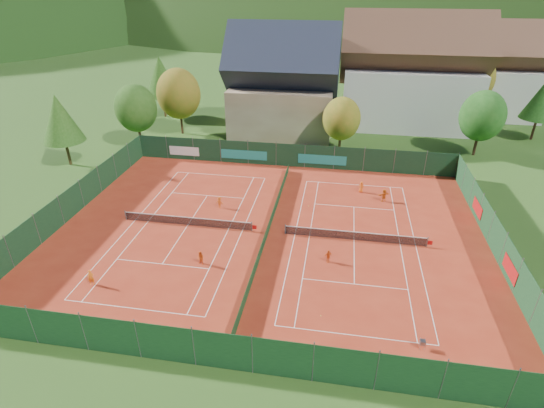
{
  "coord_description": "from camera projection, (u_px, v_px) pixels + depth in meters",
  "views": [
    {
      "loc": [
        5.95,
        -33.5,
        21.48
      ],
      "look_at": [
        0.0,
        2.0,
        2.0
      ],
      "focal_mm": 28.0,
      "sensor_mm": 36.0,
      "label": 1
    }
  ],
  "objects": [
    {
      "name": "player_right_near",
      "position": [
        328.0,
        256.0,
        35.73
      ],
      "size": [
        0.76,
        0.59,
        1.21
      ],
      "primitive_type": "imported",
      "rotation": [
        0.0,
        0.0,
        0.49
      ],
      "color": "#DB4C13",
      "rests_on": "ground"
    },
    {
      "name": "fence_north",
      "position": [
        287.0,
        155.0,
        53.39
      ],
      "size": [
        40.0,
        0.1,
        3.0
      ],
      "color": "#12321C",
      "rests_on": "ground"
    },
    {
      "name": "tree_east_front",
      "position": [
        482.0,
        116.0,
        54.91
      ],
      "size": [
        5.72,
        5.72,
        8.69
      ],
      "color": "#452818",
      "rests_on": "ground"
    },
    {
      "name": "tree_west_mid",
      "position": [
        179.0,
        94.0,
        62.43
      ],
      "size": [
        6.44,
        6.44,
        9.78
      ],
      "color": "#452B18",
      "rests_on": "ground"
    },
    {
      "name": "player_right_far_b",
      "position": [
        384.0,
        195.0,
        45.36
      ],
      "size": [
        1.37,
        1.0,
        1.43
      ],
      "primitive_type": "imported",
      "rotation": [
        0.0,
        0.0,
        3.63
      ],
      "color": "#D15B12",
      "rests_on": "ground"
    },
    {
      "name": "player_right_far_a",
      "position": [
        361.0,
        187.0,
        47.31
      ],
      "size": [
        0.68,
        0.51,
        1.28
      ],
      "primitive_type": "imported",
      "rotation": [
        0.0,
        0.0,
        2.97
      ],
      "color": "orange",
      "rests_on": "ground"
    },
    {
      "name": "court_markings_right",
      "position": [
        354.0,
        240.0,
        38.98
      ],
      "size": [
        11.03,
        23.83,
        0.0
      ],
      "color": "white",
      "rests_on": "ground"
    },
    {
      "name": "tree_west_back",
      "position": [
        161.0,
        76.0,
        69.92
      ],
      "size": [
        5.6,
        5.6,
        10.0
      ],
      "color": "#473119",
      "rests_on": "ground"
    },
    {
      "name": "court_divider",
      "position": [
        268.0,
        228.0,
        39.91
      ],
      "size": [
        0.03,
        28.8,
        1.0
      ],
      "color": "#133619",
      "rests_on": "ground"
    },
    {
      "name": "fence_west",
      "position": [
        72.0,
        202.0,
        42.34
      ],
      "size": [
        0.04,
        32.0,
        3.0
      ],
      "color": "#163D20",
      "rests_on": "ground"
    },
    {
      "name": "tree_center",
      "position": [
        342.0,
        119.0,
        56.11
      ],
      "size": [
        5.01,
        5.01,
        7.6
      ],
      "color": "#4E341B",
      "rests_on": "ground"
    },
    {
      "name": "tree_east_mid",
      "position": [
        543.0,
        98.0,
        60.08
      ],
      "size": [
        5.04,
        5.04,
        9.0
      ],
      "color": "#452818",
      "rests_on": "ground"
    },
    {
      "name": "loose_ball_1",
      "position": [
        321.0,
        316.0,
        30.29
      ],
      "size": [
        0.07,
        0.07,
        0.07
      ],
      "primitive_type": "sphere",
      "color": "#CCD833",
      "rests_on": "ground"
    },
    {
      "name": "player_left_near",
      "position": [
        91.0,
        277.0,
        33.1
      ],
      "size": [
        0.57,
        0.48,
        1.34
      ],
      "primitive_type": "imported",
      "rotation": [
        0.0,
        0.0,
        0.37
      ],
      "color": "orange",
      "rests_on": "ground"
    },
    {
      "name": "tree_west_side",
      "position": [
        60.0,
        118.0,
        51.74
      ],
      "size": [
        5.04,
        5.04,
        9.0
      ],
      "color": "#4D361B",
      "rests_on": "ground"
    },
    {
      "name": "hotel_block_b",
      "position": [
        490.0,
        76.0,
        70.8
      ],
      "size": [
        17.28,
        10.0,
        15.5
      ],
      "color": "silver",
      "rests_on": "ground"
    },
    {
      "name": "court_markings_left",
      "position": [
        188.0,
        225.0,
        41.31
      ],
      "size": [
        11.03,
        23.83,
        0.0
      ],
      "color": "white",
      "rests_on": "ground"
    },
    {
      "name": "player_left_far",
      "position": [
        220.0,
        202.0,
        44.16
      ],
      "size": [
        0.86,
        0.58,
        1.24
      ],
      "primitive_type": "imported",
      "rotation": [
        0.0,
        0.0,
        2.99
      ],
      "color": "#D75213",
      "rests_on": "ground"
    },
    {
      "name": "ball_hopper",
      "position": [
        423.0,
        342.0,
        27.42
      ],
      "size": [
        0.34,
        0.34,
        0.8
      ],
      "color": "slate",
      "rests_on": "ground"
    },
    {
      "name": "loose_ball_0",
      "position": [
        136.0,
        239.0,
        39.13
      ],
      "size": [
        0.07,
        0.07,
        0.07
      ],
      "primitive_type": "sphere",
      "color": "#CCD833",
      "rests_on": "ground"
    },
    {
      "name": "tennis_net_left",
      "position": [
        189.0,
        221.0,
        41.05
      ],
      "size": [
        13.3,
        0.1,
        1.02
      ],
      "color": "#59595B",
      "rests_on": "ground"
    },
    {
      "name": "tree_west_front",
      "position": [
        136.0,
        108.0,
        58.13
      ],
      "size": [
        5.72,
        5.72,
        8.69
      ],
      "color": "#422C17",
      "rests_on": "ground"
    },
    {
      "name": "tennis_net_right",
      "position": [
        356.0,
        236.0,
        38.72
      ],
      "size": [
        13.3,
        0.1,
        1.02
      ],
      "color": "#59595B",
      "rests_on": "ground"
    },
    {
      "name": "tree_east_back",
      "position": [
        471.0,
        80.0,
        67.85
      ],
      "size": [
        7.15,
        7.15,
        10.86
      ],
      "color": "#412817",
      "rests_on": "ground"
    },
    {
      "name": "loose_ball_2",
      "position": [
        309.0,
        206.0,
        44.65
      ],
      "size": [
        0.07,
        0.07,
        0.07
      ],
      "primitive_type": "sphere",
      "color": "#CCD833",
      "rests_on": "ground"
    },
    {
      "name": "fence_east",
      "position": [
        496.0,
        238.0,
        36.58
      ],
      "size": [
        0.09,
        32.0,
        3.0
      ],
      "color": "#163C1F",
      "rests_on": "ground"
    },
    {
      "name": "fence_south",
      "position": [
        223.0,
        351.0,
        25.56
      ],
      "size": [
        40.0,
        0.04,
        3.0
      ],
      "color": "#163C1D",
      "rests_on": "ground"
    },
    {
      "name": "hotel_block_a",
      "position": [
        410.0,
        79.0,
        65.53
      ],
      "size": [
        21.6,
        11.0,
        17.25
      ],
      "color": "silver",
      "rests_on": "ground"
    },
    {
      "name": "player_left_mid",
      "position": [
        201.0,
        258.0,
        35.41
      ],
      "size": [
        0.77,
        0.71,
        1.27
      ],
      "primitive_type": "imported",
      "rotation": [
        0.0,
        0.0,
        -0.46
      ],
      "color": "#DA4A13",
      "rests_on": "ground"
    },
    {
      "name": "clay_pad",
      "position": [
        269.0,
        232.0,
        40.15
      ],
      "size": [
        40.0,
        32.0,
        0.01
      ],
      "primitive_type": "cube",
      "color": "#A22B17",
      "rests_on": "ground"
    },
    {
      "name": "mountain_backdrop",
      "position": [
        381.0,
        89.0,
        257.37
      ],
      "size": [
        820.0,
        530.0,
        242.0
      ],
      "color": "black",
      "rests_on": "ground"
    },
    {
      "name": "ground",
      "position": [
        269.0,
        233.0,
        40.16
      ],
      "size": [
        600.0,
        600.0,
        0.0
      ],
      "primitive_type": "plane",
      "color": "#284E18",
      "rests_on": "ground"
    },
    {
      "name": "chalet",
      "position": [
        283.0,
        88.0,
        63.45
      ],
      "size": [
        16.2,
        12.0,
        16.0
      ],
      "color": "tan",
      "rests_on": "ground"
    }
  ]
}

